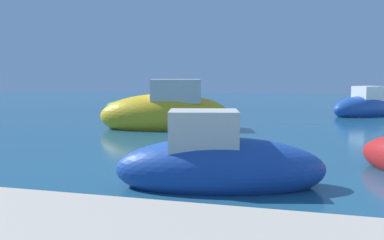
% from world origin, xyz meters
% --- Properties ---
extents(moored_boat_1, '(5.67, 3.36, 2.42)m').
position_xyz_m(moored_boat_1, '(-10.07, 8.37, 0.63)').
color(moored_boat_1, gold).
rests_on(moored_boat_1, ground).
extents(moored_boat_2, '(4.35, 2.29, 1.80)m').
position_xyz_m(moored_boat_2, '(-6.50, 0.52, 0.44)').
color(moored_boat_2, '#1E479E').
rests_on(moored_boat_2, ground).
extents(moored_boat_3, '(4.00, 3.64, 1.88)m').
position_xyz_m(moored_boat_3, '(-1.36, 15.59, 0.47)').
color(moored_boat_3, '#1E479E').
rests_on(moored_boat_3, ground).
extents(moored_boat_5, '(3.25, 1.71, 0.99)m').
position_xyz_m(moored_boat_5, '(-14.14, 13.77, 0.28)').
color(moored_boat_5, '#197233').
rests_on(moored_boat_5, ground).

